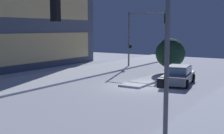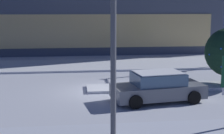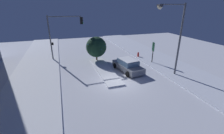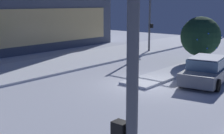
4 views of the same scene
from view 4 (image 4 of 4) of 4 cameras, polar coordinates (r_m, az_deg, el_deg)
ground at (r=16.94m, az=6.46°, el=-3.40°), size 52.00×52.00×0.00m
curb_strip_far at (r=22.40m, az=-11.29°, el=0.35°), size 52.00×5.20×0.14m
median_strip at (r=20.17m, az=11.29°, el=-0.91°), size 9.00×1.80×0.14m
car_near at (r=17.97m, az=17.14°, el=-0.64°), size 4.80×2.61×1.49m
traffic_light_corner_near_left at (r=6.01m, az=-14.02°, el=9.84°), size 0.32×5.80×6.04m
traffic_light_corner_far_right at (r=27.24m, az=10.35°, el=11.35°), size 0.32×4.88×6.26m
decorated_tree_median at (r=23.29m, az=16.06°, el=5.45°), size 2.88×2.88×3.48m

